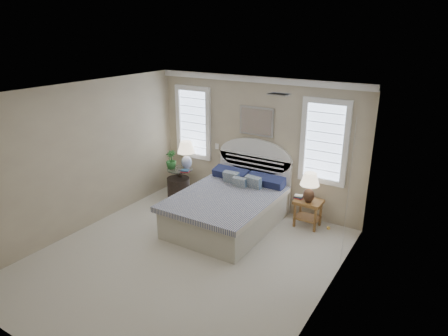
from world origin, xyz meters
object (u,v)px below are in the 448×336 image
floor_pot (179,188)px  lamp_right (310,184)px  bed (230,205)px  nightstand_right (308,208)px  side_table_left (180,179)px  lamp_left (186,152)px

floor_pot → lamp_right: bearing=2.8°
bed → nightstand_right: 1.47m
nightstand_right → lamp_right: bearing=-77.6°
nightstand_right → lamp_right: 0.50m
side_table_left → floor_pot: size_ratio=1.28×
bed → side_table_left: size_ratio=3.61×
floor_pot → lamp_left: lamp_left is taller
lamp_left → lamp_right: size_ratio=1.09×
side_table_left → lamp_left: size_ratio=1.01×
floor_pot → lamp_right: 3.01m
lamp_left → floor_pot: bearing=-108.6°
bed → lamp_right: bed is taller
bed → side_table_left: bearing=160.3°
lamp_right → bed: bearing=-153.9°
side_table_left → floor_pot: bearing=-76.8°
side_table_left → nightstand_right: bearing=1.9°
bed → lamp_left: (-1.55, 0.72, 0.62)m
side_table_left → bed: bearing=-19.7°
side_table_left → nightstand_right: 2.95m
lamp_left → lamp_right: lamp_left is taller
floor_pot → lamp_right: size_ratio=0.86×
side_table_left → lamp_right: 3.00m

